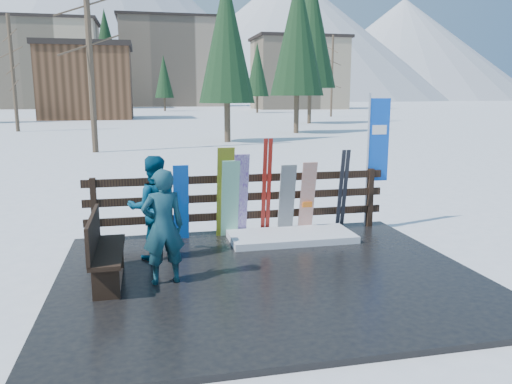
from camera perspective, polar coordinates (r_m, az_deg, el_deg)
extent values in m
plane|color=white|center=(7.38, 1.47, -9.87)|extent=(700.00, 700.00, 0.00)
cube|color=black|center=(7.37, 1.47, -9.58)|extent=(6.00, 5.00, 0.08)
cube|color=black|center=(9.16, -18.00, -2.02)|extent=(0.10, 0.10, 1.15)
cube|color=black|center=(9.12, -9.85, -1.70)|extent=(0.10, 0.10, 1.15)
cube|color=black|center=(9.27, -1.80, -1.34)|extent=(0.10, 0.10, 1.15)
cube|color=black|center=(9.59, 5.86, -0.98)|extent=(0.10, 0.10, 1.15)
cube|color=black|center=(10.07, 12.90, -0.63)|extent=(0.10, 0.10, 1.15)
cube|color=black|center=(9.32, -1.79, -2.69)|extent=(5.60, 0.05, 0.14)
cube|color=black|center=(9.24, -1.80, -0.58)|extent=(5.60, 0.05, 0.14)
cube|color=black|center=(9.18, -1.81, 1.56)|extent=(5.60, 0.05, 0.14)
cube|color=white|center=(9.01, 4.07, -5.09)|extent=(2.22, 1.00, 0.12)
cube|color=black|center=(7.16, -16.56, -6.52)|extent=(0.40, 1.50, 0.06)
cube|color=black|center=(6.67, -16.79, -9.89)|extent=(0.34, 0.06, 0.45)
cube|color=black|center=(7.80, -16.18, -6.80)|extent=(0.34, 0.06, 0.45)
cube|color=black|center=(7.10, -18.12, -4.49)|extent=(0.05, 1.50, 0.50)
cube|color=blue|center=(8.89, -8.56, -1.23)|extent=(0.27, 0.30, 1.38)
cube|color=white|center=(8.98, -2.97, -0.81)|extent=(0.32, 0.35, 1.43)
cube|color=yellow|center=(8.95, -3.54, -0.11)|extent=(0.30, 0.36, 1.67)
cube|color=white|center=(9.01, -1.78, -0.41)|extent=(0.27, 0.40, 1.55)
cube|color=black|center=(9.23, 3.53, -0.86)|extent=(0.29, 0.28, 1.32)
cube|color=silver|center=(9.34, 5.89, -0.63)|extent=(0.28, 0.31, 1.36)
cube|color=#A11C13|center=(9.14, 0.94, 0.58)|extent=(0.07, 0.28, 1.80)
cube|color=#A11C13|center=(9.16, 1.48, 0.60)|extent=(0.07, 0.28, 1.80)
cube|color=black|center=(9.62, 9.63, 0.22)|extent=(0.08, 0.26, 1.56)
cube|color=black|center=(9.65, 10.13, 0.24)|extent=(0.08, 0.26, 1.56)
cylinder|color=silver|center=(9.97, 12.61, 3.50)|extent=(0.04, 0.04, 2.60)
cube|color=blue|center=(10.02, 13.85, 5.79)|extent=(0.42, 0.02, 1.60)
imported|color=#1D5B5C|center=(6.90, -10.57, -3.91)|extent=(0.63, 0.46, 1.59)
imported|color=navy|center=(7.98, -11.63, -1.77)|extent=(0.85, 0.69, 1.64)
cube|color=tan|center=(118.63, -23.01, 13.14)|extent=(22.00, 14.00, 18.00)
cube|color=black|center=(119.49, -23.35, 17.59)|extent=(23.10, 14.70, 0.60)
cube|color=gray|center=(137.17, -9.59, 14.25)|extent=(26.00, 16.00, 22.00)
cube|color=black|center=(138.32, -9.75, 18.93)|extent=(27.30, 16.80, 0.60)
cube|color=tan|center=(106.61, 4.90, 13.21)|extent=(18.00, 12.00, 14.00)
cube|color=black|center=(107.16, 4.97, 17.12)|extent=(18.90, 12.60, 0.60)
cube|color=brown|center=(62.04, -18.77, 11.61)|extent=(10.00, 8.00, 8.00)
cube|color=black|center=(62.28, -19.02, 15.56)|extent=(10.50, 8.40, 0.60)
cylinder|color=#382B1E|center=(25.06, -18.71, 18.44)|extent=(0.28, 0.28, 12.29)
cone|color=black|center=(29.14, -3.37, 14.53)|extent=(3.22, 3.22, 8.94)
cone|color=black|center=(36.40, 4.73, 15.10)|extent=(3.82, 3.82, 10.62)
cylinder|color=#382B1E|center=(41.78, -26.02, 12.05)|extent=(0.28, 0.28, 8.49)
cone|color=black|center=(49.44, 6.24, 15.67)|extent=(4.89, 4.89, 13.57)
cylinder|color=#382B1E|center=(66.13, 8.68, 12.93)|extent=(0.28, 0.28, 10.21)
cone|color=black|center=(66.94, -16.69, 13.60)|extent=(4.53, 4.53, 12.58)
cone|color=black|center=(80.70, 0.14, 12.72)|extent=(3.73, 3.73, 10.36)
cone|color=black|center=(91.79, -10.46, 11.99)|extent=(3.35, 3.35, 9.30)
cone|color=white|center=(352.55, -18.06, 19.76)|extent=(260.00, 260.00, 120.00)
cone|color=white|center=(331.81, 3.76, 17.34)|extent=(200.00, 200.00, 80.00)
cone|color=white|center=(383.95, 16.36, 15.31)|extent=(180.00, 180.00, 70.00)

